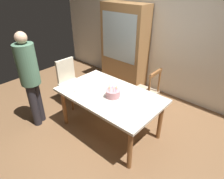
% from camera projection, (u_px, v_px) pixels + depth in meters
% --- Properties ---
extents(ground, '(6.40, 6.40, 0.00)m').
position_uv_depth(ground, '(110.00, 130.00, 3.47)').
color(ground, brown).
extents(back_wall, '(6.40, 0.10, 2.60)m').
position_uv_depth(back_wall, '(170.00, 36.00, 4.02)').
color(back_wall, silver).
rests_on(back_wall, ground).
extents(dining_table, '(1.66, 1.00, 0.75)m').
position_uv_depth(dining_table, '(110.00, 98.00, 3.14)').
color(dining_table, silver).
rests_on(dining_table, ground).
extents(birthday_cake, '(0.28, 0.28, 0.19)m').
position_uv_depth(birthday_cake, '(113.00, 94.00, 2.98)').
color(birthday_cake, silver).
rests_on(birthday_cake, dining_table).
extents(plate_near_celebrant, '(0.22, 0.22, 0.01)m').
position_uv_depth(plate_near_celebrant, '(80.00, 89.00, 3.22)').
color(plate_near_celebrant, white).
rests_on(plate_near_celebrant, dining_table).
extents(plate_far_side, '(0.22, 0.22, 0.01)m').
position_uv_depth(plate_far_side, '(115.00, 87.00, 3.29)').
color(plate_far_side, white).
rests_on(plate_far_side, dining_table).
extents(fork_near_celebrant, '(0.18, 0.05, 0.01)m').
position_uv_depth(fork_near_celebrant, '(74.00, 86.00, 3.31)').
color(fork_near_celebrant, silver).
rests_on(fork_near_celebrant, dining_table).
extents(fork_far_side, '(0.18, 0.02, 0.01)m').
position_uv_depth(fork_far_side, '(109.00, 84.00, 3.39)').
color(fork_far_side, silver).
rests_on(fork_far_side, dining_table).
extents(fork_near_guest, '(0.18, 0.03, 0.01)m').
position_uv_depth(fork_near_guest, '(117.00, 108.00, 2.77)').
color(fork_near_guest, silver).
rests_on(fork_near_guest, dining_table).
extents(chair_spindle_back, '(0.45, 0.45, 0.95)m').
position_uv_depth(chair_spindle_back, '(145.00, 93.00, 3.69)').
color(chair_spindle_back, tan).
rests_on(chair_spindle_back, ground).
extents(chair_upholstered, '(0.46, 0.45, 0.95)m').
position_uv_depth(chair_upholstered, '(70.00, 80.00, 3.99)').
color(chair_upholstered, beige).
rests_on(chair_upholstered, ground).
extents(person_celebrant, '(0.32, 0.32, 1.67)m').
position_uv_depth(person_celebrant, '(30.00, 76.00, 3.20)').
color(person_celebrant, '#262328').
rests_on(person_celebrant, ground).
extents(china_cabinet, '(1.10, 0.45, 1.90)m').
position_uv_depth(china_cabinet, '(124.00, 46.00, 4.56)').
color(china_cabinet, '#9E7042').
rests_on(china_cabinet, ground).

